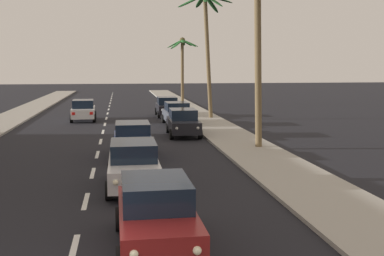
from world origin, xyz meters
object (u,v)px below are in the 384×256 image
(sedan_parked_nearest_kerb, at_px, (177,113))
(palm_right_second, at_px, (258,17))
(palm_right_third, at_px, (206,27))
(sedan_third_in_queue, at_px, (134,165))
(sedan_parked_far_kerb, at_px, (183,122))
(traffic_signal_mast, at_px, (225,0))
(sedan_oncoming_far, at_px, (83,110))
(sedan_fifth_in_queue, at_px, (133,140))
(palm_right_farthest, at_px, (183,55))
(sedan_lead_at_stop_bar, at_px, (156,214))
(sedan_parked_mid_kerb, at_px, (167,106))

(sedan_parked_nearest_kerb, bearing_deg, palm_right_second, -75.61)
(palm_right_second, height_order, palm_right_third, palm_right_third)
(sedan_third_in_queue, distance_m, sedan_parked_far_kerb, 13.06)
(traffic_signal_mast, xyz_separation_m, palm_right_third, (5.09, 30.13, 1.92))
(palm_right_second, bearing_deg, sedan_oncoming_far, 123.69)
(sedan_third_in_queue, distance_m, sedan_fifth_in_queue, 5.85)
(palm_right_third, bearing_deg, sedan_third_in_queue, -106.78)
(sedan_parked_nearest_kerb, height_order, sedan_parked_far_kerb, same)
(sedan_fifth_in_queue, relative_size, palm_right_second, 0.47)
(sedan_parked_nearest_kerb, relative_size, sedan_parked_far_kerb, 1.00)
(sedan_oncoming_far, distance_m, palm_right_farthest, 17.70)
(sedan_fifth_in_queue, relative_size, sedan_oncoming_far, 0.99)
(sedan_lead_at_stop_bar, distance_m, sedan_parked_nearest_kerb, 24.36)
(sedan_oncoming_far, distance_m, palm_right_second, 18.90)
(sedan_oncoming_far, height_order, palm_right_second, palm_right_second)
(sedan_fifth_in_queue, xyz_separation_m, palm_right_third, (6.40, 15.79, 6.59))
(palm_right_farthest, bearing_deg, sedan_parked_nearest_kerb, -98.76)
(sedan_third_in_queue, relative_size, sedan_parked_mid_kerb, 1.00)
(sedan_fifth_in_queue, bearing_deg, traffic_signal_mast, -84.79)
(sedan_third_in_queue, relative_size, sedan_parked_nearest_kerb, 0.99)
(sedan_third_in_queue, distance_m, sedan_parked_nearest_kerb, 18.65)
(palm_right_farthest, bearing_deg, sedan_third_in_queue, -100.18)
(sedan_fifth_in_queue, relative_size, palm_right_third, 0.44)
(sedan_parked_nearest_kerb, xyz_separation_m, palm_right_third, (2.79, 3.37, 6.59))
(sedan_parked_mid_kerb, bearing_deg, sedan_third_in_queue, -98.39)
(palm_right_farthest, bearing_deg, palm_right_second, -89.78)
(sedan_oncoming_far, distance_m, sedan_parked_nearest_kerb, 8.05)
(sedan_lead_at_stop_bar, distance_m, palm_right_third, 28.94)
(sedan_fifth_in_queue, relative_size, sedan_parked_mid_kerb, 1.00)
(traffic_signal_mast, height_order, sedan_third_in_queue, traffic_signal_mast)
(sedan_lead_at_stop_bar, xyz_separation_m, sedan_parked_nearest_kerb, (3.36, 24.13, 0.00))
(sedan_third_in_queue, height_order, palm_right_second, palm_right_second)
(sedan_parked_far_kerb, relative_size, palm_right_farthest, 0.60)
(sedan_lead_at_stop_bar, bearing_deg, sedan_third_in_queue, 93.61)
(sedan_oncoming_far, relative_size, palm_right_third, 0.44)
(sedan_parked_far_kerb, bearing_deg, sedan_oncoming_far, 125.69)
(sedan_oncoming_far, xyz_separation_m, palm_right_third, (9.89, -0.44, 6.59))
(traffic_signal_mast, xyz_separation_m, sedan_parked_far_kerb, (2.02, 21.09, -4.67))
(traffic_signal_mast, bearing_deg, sedan_parked_nearest_kerb, 85.09)
(sedan_lead_at_stop_bar, bearing_deg, sedan_parked_nearest_kerb, 82.07)
(traffic_signal_mast, distance_m, palm_right_third, 30.62)
(sedan_lead_at_stop_bar, relative_size, sedan_parked_nearest_kerb, 0.99)
(sedan_parked_mid_kerb, bearing_deg, palm_right_second, -80.21)
(sedan_parked_far_kerb, bearing_deg, sedan_fifth_in_queue, -116.22)
(sedan_oncoming_far, bearing_deg, palm_right_third, -2.54)
(sedan_parked_nearest_kerb, height_order, palm_right_farthest, palm_right_farthest)
(sedan_parked_nearest_kerb, xyz_separation_m, palm_right_farthest, (2.74, 17.77, 4.66))
(sedan_lead_at_stop_bar, bearing_deg, sedan_fifth_in_queue, 91.20)
(sedan_third_in_queue, relative_size, palm_right_farthest, 0.60)
(sedan_oncoming_far, xyz_separation_m, palm_right_farthest, (9.83, 13.96, 4.66))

